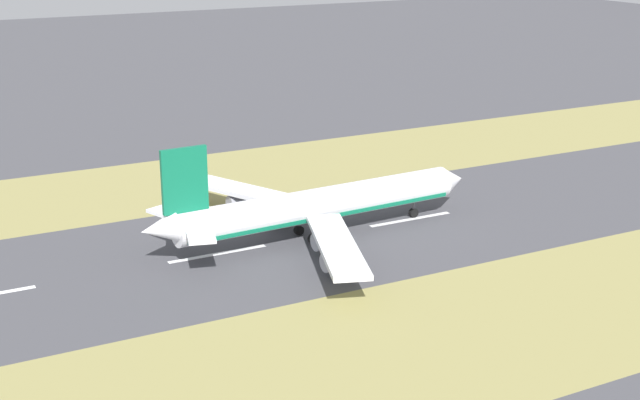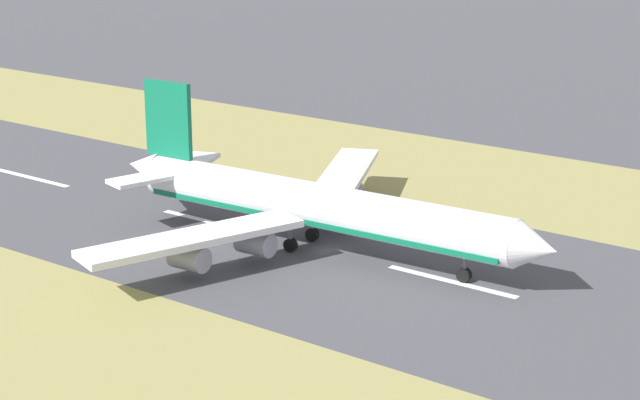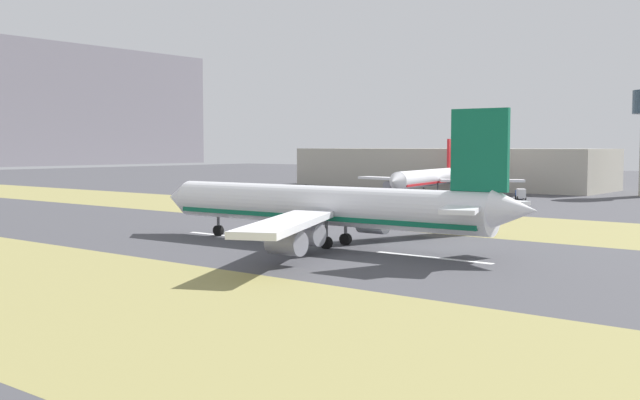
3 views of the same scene
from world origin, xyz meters
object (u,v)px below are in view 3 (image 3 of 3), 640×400
airplane_parked_apron (430,178)px  service_truck (521,194)px  airplane_main_jet (330,207)px  terminal_building (447,168)px

airplane_parked_apron → service_truck: bearing=-92.7°
airplane_main_jet → airplane_parked_apron: bearing=23.4°
airplane_main_jet → service_truck: 115.98m
airplane_main_jet → terminal_building: size_ratio=0.57×
airplane_main_jet → airplane_parked_apron: size_ratio=1.14×
terminal_building → service_truck: terminal_building is taller
airplane_main_jet → airplane_parked_apron: airplane_main_jet is taller
airplane_parked_apron → service_truck: size_ratio=9.39×
airplane_main_jet → terminal_building: (159.07, 67.96, 1.21)m
airplane_main_jet → airplane_parked_apron: (115.72, 50.15, -0.72)m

